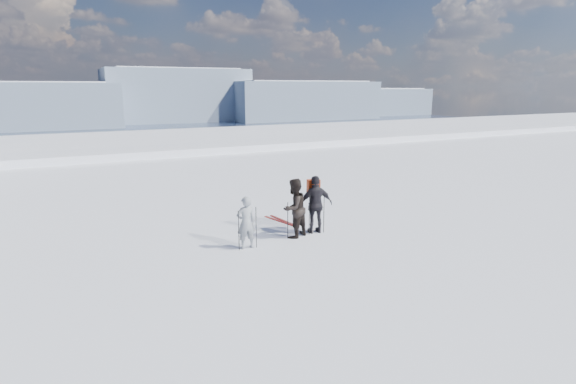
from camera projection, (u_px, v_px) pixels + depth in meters
name	position (u px, v px, depth m)	size (l,w,h in m)	color
lake_basin	(165.00, 219.00, 38.96)	(820.00, 820.00, 71.62)	white
far_mountain_range	(104.00, 100.00, 422.32)	(770.00, 110.00, 53.00)	slate
skier_grey	(246.00, 223.00, 13.13)	(0.58, 0.38, 1.58)	gray
skier_dark	(294.00, 208.00, 14.09)	(0.92, 0.72, 1.89)	black
skier_pack	(316.00, 205.00, 14.52)	(1.11, 0.46, 1.90)	black
backpack	(314.00, 166.00, 14.47)	(0.40, 0.23, 0.54)	red
ski_poles	(289.00, 220.00, 13.93)	(3.09, 0.40, 1.35)	black
skis_loose	(282.00, 221.00, 15.93)	(0.60, 1.69, 0.03)	black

